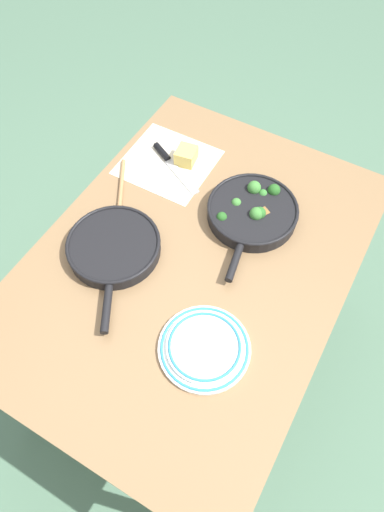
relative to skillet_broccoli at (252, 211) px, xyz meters
name	(u,v)px	position (x,y,z in m)	size (l,w,h in m)	color
ground_plane	(192,348)	(0.24, -0.09, -0.77)	(14.00, 14.00, 0.00)	#51755B
dining_table_red	(192,272)	(0.24, -0.09, -0.11)	(1.28, 0.93, 0.74)	olive
skillet_broccoli	(252,211)	(0.00, 0.00, 0.00)	(0.42, 0.30, 0.07)	black
skillet_eggs	(114,247)	(0.34, -0.31, 0.00)	(0.41, 0.30, 0.05)	black
wooden_spoon	(119,211)	(0.20, -0.39, -0.02)	(0.33, 0.21, 0.02)	#A87A4C
parchment_sheet	(168,162)	(-0.07, -0.37, -0.03)	(0.30, 0.31, 0.00)	silver
grater_knife	(169,161)	(-0.07, -0.36, -0.02)	(0.15, 0.25, 0.02)	silver
cheese_block	(186,156)	(-0.11, -0.31, 0.00)	(0.08, 0.08, 0.05)	#E0C15B
dinner_plate_stack	(204,347)	(0.48, 0.09, -0.02)	(0.26, 0.26, 0.03)	white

